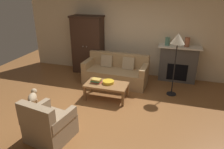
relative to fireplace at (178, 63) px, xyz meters
name	(u,v)px	position (x,y,z in m)	size (l,w,h in m)	color
ground_plane	(107,110)	(-1.55, -2.30, -0.57)	(9.60, 9.60, 0.00)	brown
back_wall	(131,32)	(-1.55, 0.25, 0.83)	(7.20, 0.10, 2.80)	beige
fireplace	(178,63)	(0.00, 0.00, 0.00)	(1.26, 0.48, 1.12)	#4C4947
armoire	(88,45)	(-2.95, -0.08, 0.39)	(1.06, 0.57, 1.91)	#382319
couch	(116,73)	(-1.79, -0.69, -0.25)	(1.95, 0.92, 0.86)	tan
coffee_table	(106,86)	(-1.74, -1.75, -0.20)	(1.10, 0.60, 0.42)	olive
fruit_bowl	(108,82)	(-1.71, -1.71, -0.11)	(0.30, 0.30, 0.07)	gold
book_stack	(96,81)	(-2.03, -1.75, -0.09)	(0.27, 0.20, 0.11)	#B73833
mantel_vase_jade	(167,41)	(-0.38, -0.02, 0.67)	(0.14, 0.14, 0.24)	slate
mantel_vase_terracotta	(187,42)	(0.18, -0.02, 0.69)	(0.15, 0.15, 0.27)	#A86042
armchair_near_left	(49,125)	(-2.29, -3.62, -0.25)	(0.88, 0.88, 0.88)	#997F60
floor_lamp	(178,43)	(-0.10, -1.02, 0.89)	(0.36, 0.36, 1.69)	black
dog	(33,98)	(-3.34, -2.68, -0.32)	(0.35, 0.53, 0.39)	tan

